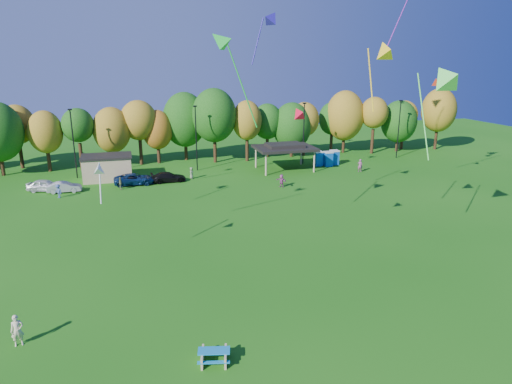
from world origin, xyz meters
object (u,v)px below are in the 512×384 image
object	(u,v)px
car_c	(134,179)
car_d	(168,177)
porta_potties	(327,158)
picnic_table	(214,355)
car_b	(64,187)
kite_flyer	(17,330)
car_a	(45,185)

from	to	relation	value
car_c	car_d	size ratio (longest dim) A/B	1.14
porta_potties	picnic_table	size ratio (longest dim) A/B	1.96
porta_potties	car_c	size ratio (longest dim) A/B	0.75
picnic_table	car_b	bearing A→B (deg)	120.42
kite_flyer	car_d	xyz separation A→B (m)	(11.18, 33.04, -0.27)
kite_flyer	picnic_table	bearing A→B (deg)	-35.24
car_c	car_d	bearing A→B (deg)	-86.57
car_c	picnic_table	bearing A→B (deg)	-173.68
picnic_table	car_a	size ratio (longest dim) A/B	0.45
kite_flyer	car_c	xyz separation A→B (m)	(6.97, 32.91, -0.21)
car_b	car_d	xyz separation A→B (m)	(12.29, 1.45, 0.00)
picnic_table	car_d	world-z (taller)	car_d
car_d	kite_flyer	bearing A→B (deg)	157.87
porta_potties	kite_flyer	distance (m)	50.23
car_b	car_d	bearing A→B (deg)	-83.00
car_b	car_d	world-z (taller)	car_d
car_a	car_d	distance (m)	14.49
car_a	car_c	size ratio (longest dim) A/B	0.84
picnic_table	car_d	size ratio (longest dim) A/B	0.43
car_c	kite_flyer	bearing A→B (deg)	169.65
porta_potties	kite_flyer	size ratio (longest dim) A/B	2.06
picnic_table	car_b	world-z (taller)	car_b
car_b	car_c	distance (m)	8.19
porta_potties	car_c	world-z (taller)	porta_potties
porta_potties	picnic_table	bearing A→B (deg)	-121.20
porta_potties	car_b	world-z (taller)	porta_potties
car_b	car_d	size ratio (longest dim) A/B	0.87
porta_potties	picnic_table	world-z (taller)	porta_potties
car_c	porta_potties	bearing A→B (deg)	-81.36
car_a	kite_flyer	bearing A→B (deg)	-159.35
picnic_table	car_d	distance (m)	37.42
car_d	car_b	bearing A→B (deg)	93.28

